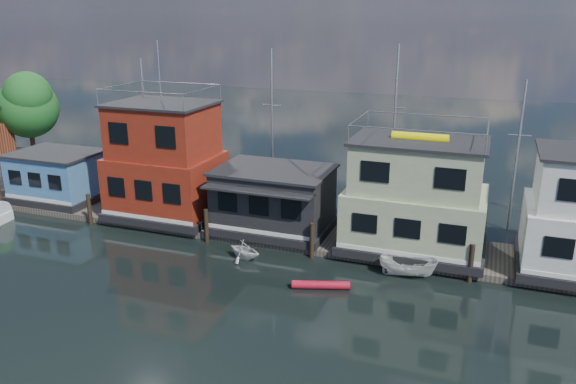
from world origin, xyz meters
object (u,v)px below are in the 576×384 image
at_px(houseboat_red, 165,163).
at_px(motorboat, 408,267).
at_px(houseboat_dark, 274,199).
at_px(red_kayak, 321,285).
at_px(houseboat_blue, 58,176).
at_px(dinghy_white, 244,250).
at_px(houseboat_green, 416,198).

xyz_separation_m(houseboat_red, motorboat, (17.26, -3.37, -3.48)).
relative_size(houseboat_dark, red_kayak, 2.41).
distance_m(houseboat_blue, dinghy_white, 17.88).
relative_size(houseboat_red, houseboat_dark, 1.60).
distance_m(houseboat_red, houseboat_green, 17.01).
relative_size(houseboat_red, red_kayak, 3.86).
bearing_deg(houseboat_dark, houseboat_blue, 179.94).
bearing_deg(dinghy_white, red_kayak, -95.99).
bearing_deg(houseboat_blue, houseboat_green, 0.00).
relative_size(houseboat_blue, houseboat_green, 0.76).
relative_size(houseboat_green, motorboat, 2.61).
bearing_deg(red_kayak, houseboat_dark, 111.55).
height_order(dinghy_white, motorboat, motorboat).
bearing_deg(houseboat_red, dinghy_white, -28.84).
height_order(red_kayak, motorboat, motorboat).
relative_size(houseboat_blue, houseboat_dark, 0.86).
distance_m(dinghy_white, motorboat, 9.52).
height_order(houseboat_red, motorboat, houseboat_red).
distance_m(houseboat_red, houseboat_dark, 8.18).
relative_size(houseboat_blue, motorboat, 1.99).
bearing_deg(dinghy_white, houseboat_red, 76.40).
relative_size(red_kayak, dinghy_white, 1.40).
xyz_separation_m(houseboat_blue, red_kayak, (22.66, -6.38, -1.98)).
distance_m(houseboat_blue, houseboat_dark, 17.50).
distance_m(houseboat_dark, houseboat_green, 9.07).
relative_size(houseboat_red, motorboat, 3.69).
bearing_deg(houseboat_green, houseboat_blue, -180.00).
xyz_separation_m(houseboat_dark, motorboat, (9.26, -3.36, -1.80)).
height_order(houseboat_blue, houseboat_red, houseboat_red).
height_order(houseboat_blue, houseboat_dark, houseboat_dark).
distance_m(red_kayak, motorboat, 5.10).
xyz_separation_m(houseboat_red, houseboat_green, (17.00, 0.00, -0.55)).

